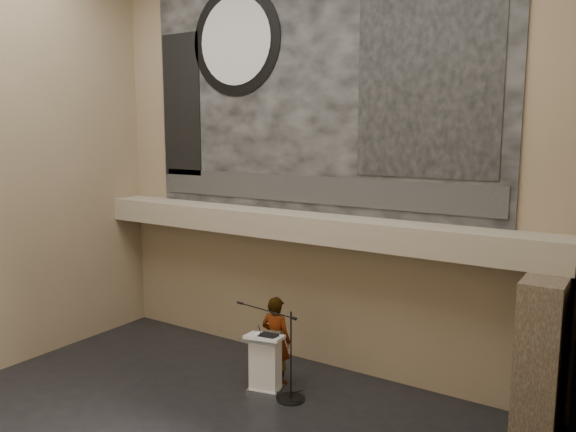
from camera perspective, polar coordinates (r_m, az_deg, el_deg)
The scene contains 17 objects.
wall_back at distance 11.37m, azimuth 2.21°, elevation 5.76°, with size 10.00×0.02×8.50m, color #867655.
wall_right at distance 5.83m, azimuth 24.77°, elevation 2.09°, with size 0.02×8.00×8.50m, color #867655.
soffit at distance 11.17m, azimuth 1.12°, elevation -1.01°, with size 10.00×0.80×0.50m, color gray.
sprinkler_left at distance 12.09m, azimuth -5.46°, elevation -1.64°, with size 0.04×0.04×0.06m, color #B2893D.
sprinkler_right at distance 10.32m, azimuth 9.97°, elevation -3.54°, with size 0.04×0.04×0.06m, color #B2893D.
banner at distance 11.36m, azimuth 2.18°, elevation 13.07°, with size 8.00×0.05×5.00m, color black.
banner_text_strip at distance 11.35m, azimuth 2.01°, elevation 2.72°, with size 7.76×0.02×0.55m, color #2B2B2B.
banner_clock_rim at distance 12.46m, azimuth -5.35°, elevation 17.29°, with size 2.30×2.30×0.02m, color black.
banner_clock_face at distance 12.44m, azimuth -5.41°, elevation 17.30°, with size 1.84×1.84×0.02m, color silver.
banner_building_print at distance 10.31m, azimuth 13.93°, elevation 13.83°, with size 2.60×0.02×3.60m, color black.
banner_brick_print at distance 13.38m, azimuth -10.75°, elevation 10.99°, with size 1.10×0.02×3.20m, color black.
stone_pier at distance 9.63m, azimuth 24.39°, elevation -13.34°, with size 0.60×1.40×2.70m, color #423528.
lectern at distance 10.78m, azimuth -2.32°, elevation -14.71°, with size 0.76×0.62×1.13m.
binder at distance 10.49m, azimuth -2.03°, elevation -12.05°, with size 0.32×0.26×0.04m, color black.
papers at distance 10.59m, azimuth -2.91°, elevation -11.94°, with size 0.22×0.30×0.01m, color silver.
speaker_person at distance 11.00m, azimuth -1.23°, elevation -12.49°, with size 0.63×0.41×1.71m, color silver.
mic_stand at distance 10.63m, azimuth 0.07°, elevation -16.79°, with size 1.61×0.52×1.66m.
Camera 1 is at (5.83, -5.74, 4.85)m, focal length 35.00 mm.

